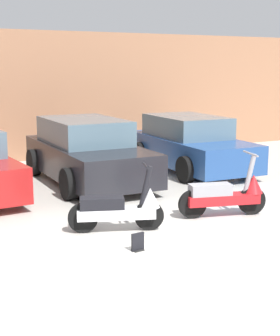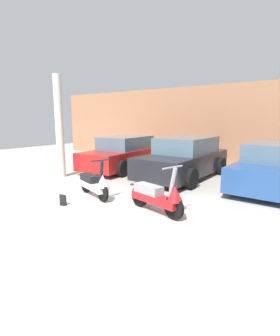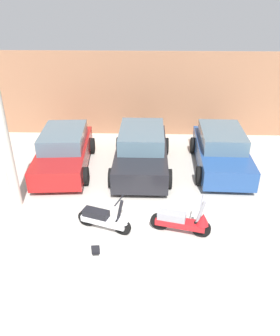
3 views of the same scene
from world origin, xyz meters
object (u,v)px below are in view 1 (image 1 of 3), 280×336
(scooter_front_left, at_px, (120,208))
(car_rear_right, at_px, (190,144))
(car_rear_center, at_px, (87,152))
(placard_near_left_scooter, at_px, (138,243))
(scooter_front_right, at_px, (227,194))

(scooter_front_left, distance_m, car_rear_right, 5.27)
(scooter_front_left, relative_size, car_rear_right, 0.36)
(car_rear_center, bearing_deg, car_rear_right, 93.67)
(scooter_front_left, xyz_separation_m, car_rear_center, (0.82, 3.61, 0.30))
(car_rear_right, distance_m, placard_near_left_scooter, 6.07)
(car_rear_center, relative_size, placard_near_left_scooter, 16.05)
(scooter_front_right, distance_m, car_rear_right, 4.19)
(car_rear_center, height_order, placard_near_left_scooter, car_rear_center)
(placard_near_left_scooter, bearing_deg, scooter_front_left, 80.70)
(scooter_front_left, height_order, car_rear_right, car_rear_right)
(car_rear_center, height_order, car_rear_right, car_rear_center)
(scooter_front_right, distance_m, placard_near_left_scooter, 2.33)
(scooter_front_right, bearing_deg, car_rear_right, 80.65)
(scooter_front_right, bearing_deg, car_rear_center, 121.69)
(scooter_front_right, xyz_separation_m, car_rear_right, (1.66, 3.84, 0.25))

